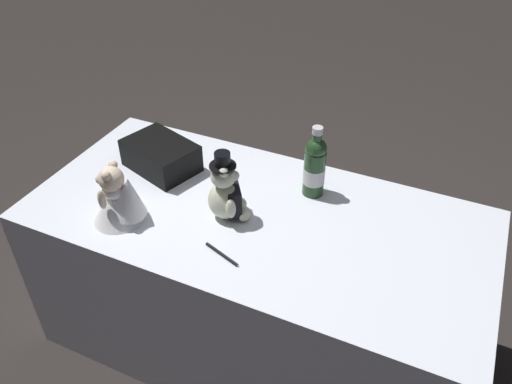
{
  "coord_description": "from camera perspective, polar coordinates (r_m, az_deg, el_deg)",
  "views": [
    {
      "loc": [
        -0.6,
        1.31,
        1.9
      ],
      "look_at": [
        0.0,
        0.0,
        0.81
      ],
      "focal_mm": 36.32,
      "sensor_mm": 36.0,
      "label": 1
    }
  ],
  "objects": [
    {
      "name": "ground_plane",
      "position": [
        2.38,
        0.0,
        -15.63
      ],
      "size": [
        12.0,
        12.0,
        0.0
      ],
      "primitive_type": "plane",
      "color": "#2D2826"
    },
    {
      "name": "reception_table",
      "position": [
        2.11,
        0.0,
        -9.84
      ],
      "size": [
        1.67,
        0.8,
        0.71
      ],
      "primitive_type": "cube",
      "color": "white",
      "rests_on": "ground_plane"
    },
    {
      "name": "teddy_bear_groom",
      "position": [
        1.8,
        -3.24,
        -0.17
      ],
      "size": [
        0.15,
        0.15,
        0.27
      ],
      "color": "beige",
      "rests_on": "reception_table"
    },
    {
      "name": "teddy_bear_bride",
      "position": [
        1.85,
        -14.84,
        -0.63
      ],
      "size": [
        0.23,
        0.19,
        0.23
      ],
      "color": "white",
      "rests_on": "reception_table"
    },
    {
      "name": "champagne_bottle",
      "position": [
        1.91,
        6.48,
        2.85
      ],
      "size": [
        0.08,
        0.08,
        0.29
      ],
      "color": "#224322",
      "rests_on": "reception_table"
    },
    {
      "name": "signing_pen",
      "position": [
        1.71,
        -3.67,
        -6.94
      ],
      "size": [
        0.15,
        0.06,
        0.01
      ],
      "color": "black",
      "rests_on": "reception_table"
    },
    {
      "name": "gift_case_black",
      "position": [
        2.11,
        -10.43,
        3.96
      ],
      "size": [
        0.33,
        0.27,
        0.12
      ],
      "color": "black",
      "rests_on": "reception_table"
    }
  ]
}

